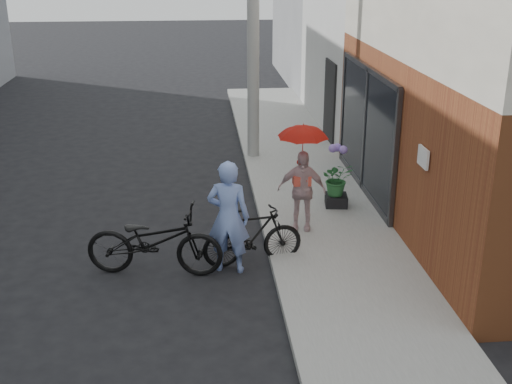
{
  "coord_description": "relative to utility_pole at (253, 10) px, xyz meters",
  "views": [
    {
      "loc": [
        -0.2,
        -8.75,
        4.72
      ],
      "look_at": [
        0.69,
        0.86,
        1.1
      ],
      "focal_mm": 45.0,
      "sensor_mm": 36.0,
      "label": 1
    }
  ],
  "objects": [
    {
      "name": "officer",
      "position": [
        -0.89,
        -5.68,
        -2.59
      ],
      "size": [
        0.74,
        0.58,
        1.81
      ],
      "primitive_type": "imported",
      "rotation": [
        0.0,
        0.0,
        2.9
      ],
      "color": "#7992D7",
      "rests_on": "ground"
    },
    {
      "name": "planter",
      "position": [
        1.3,
        -3.42,
        -3.27
      ],
      "size": [
        0.46,
        0.46,
        0.22
      ],
      "primitive_type": "cube",
      "rotation": [
        0.0,
        0.0,
        -0.12
      ],
      "color": "black",
      "rests_on": "sidewalk"
    },
    {
      "name": "potted_plant",
      "position": [
        1.3,
        -3.42,
        -2.83
      ],
      "size": [
        0.59,
        0.51,
        0.66
      ],
      "primitive_type": "imported",
      "color": "#2B6C35",
      "rests_on": "planter"
    },
    {
      "name": "kimono_woman",
      "position": [
        0.45,
        -4.43,
        -2.67
      ],
      "size": [
        0.89,
        0.53,
        1.43
      ],
      "primitive_type": "imported",
      "rotation": [
        0.0,
        0.0,
        -0.23
      ],
      "color": "beige",
      "rests_on": "sidewalk"
    },
    {
      "name": "curb",
      "position": [
        -0.16,
        -4.0,
        -3.44
      ],
      "size": [
        0.12,
        24.0,
        0.12
      ],
      "primitive_type": "cube",
      "color": "#9E9E99",
      "rests_on": "ground"
    },
    {
      "name": "ground",
      "position": [
        -1.1,
        -6.0,
        -3.5
      ],
      "size": [
        80.0,
        80.0,
        0.0
      ],
      "primitive_type": "plane",
      "color": "black",
      "rests_on": "ground"
    },
    {
      "name": "parasol",
      "position": [
        0.45,
        -4.43,
        -1.59
      ],
      "size": [
        0.83,
        0.83,
        0.73
      ],
      "primitive_type": "imported",
      "color": "red",
      "rests_on": "kimono_woman"
    },
    {
      "name": "bike_left",
      "position": [
        -2.03,
        -5.69,
        -2.94
      ],
      "size": [
        2.21,
        1.07,
        1.11
      ],
      "primitive_type": "imported",
      "rotation": [
        0.0,
        0.0,
        1.41
      ],
      "color": "black",
      "rests_on": "ground"
    },
    {
      "name": "utility_pole",
      "position": [
        0.0,
        0.0,
        0.0
      ],
      "size": [
        0.28,
        0.28,
        7.0
      ],
      "primitive_type": "cylinder",
      "color": "#9E9E99",
      "rests_on": "ground"
    },
    {
      "name": "sidewalk",
      "position": [
        1.0,
        -4.0,
        -3.44
      ],
      "size": [
        2.2,
        24.0,
        0.12
      ],
      "primitive_type": "cube",
      "color": "gray",
      "rests_on": "ground"
    },
    {
      "name": "bike_right",
      "position": [
        -0.5,
        -5.5,
        -3.01
      ],
      "size": [
        1.67,
        0.72,
        0.97
      ],
      "primitive_type": "imported",
      "rotation": [
        0.0,
        0.0,
        1.74
      ],
      "color": "black",
      "rests_on": "ground"
    }
  ]
}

